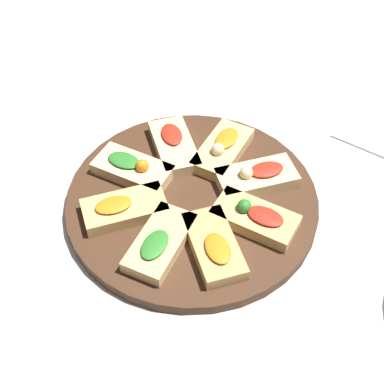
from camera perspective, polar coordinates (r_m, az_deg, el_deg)
The scene contains 11 objects.
ground_plane at distance 0.81m, azimuth -0.00°, elevation -1.34°, with size 3.00×3.00×0.00m, color beige.
serving_board at distance 0.80m, azimuth -0.00°, elevation -0.92°, with size 0.38×0.38×0.02m, color #422819.
focaccia_slice_0 at distance 0.85m, azimuth 3.26°, elevation 4.60°, with size 0.09×0.13×0.04m.
focaccia_slice_1 at distance 0.86m, azimuth -1.93°, elevation 4.98°, with size 0.13×0.10×0.03m.
focaccia_slice_2 at distance 0.82m, azimuth -6.34°, elevation 2.50°, with size 0.13×0.10×0.04m.
focaccia_slice_3 at distance 0.77m, azimuth -7.29°, elevation -1.73°, with size 0.10×0.13×0.03m.
focaccia_slice_4 at distance 0.73m, azimuth -3.44°, elevation -5.41°, with size 0.10×0.13×0.03m.
focaccia_slice_5 at distance 0.72m, azimuth 2.37°, elevation -5.75°, with size 0.13×0.10×0.03m.
focaccia_slice_6 at distance 0.76m, azimuth 6.74°, elevation -2.71°, with size 0.13×0.09×0.04m.
focaccia_slice_7 at distance 0.81m, azimuth 6.92°, elevation 1.62°, with size 0.10×0.13×0.04m.
napkin_stack at distance 0.97m, azimuth 19.49°, elevation 6.11°, with size 0.13×0.11×0.01m, color white.
Camera 1 is at (-0.39, 0.35, 0.61)m, focal length 50.00 mm.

